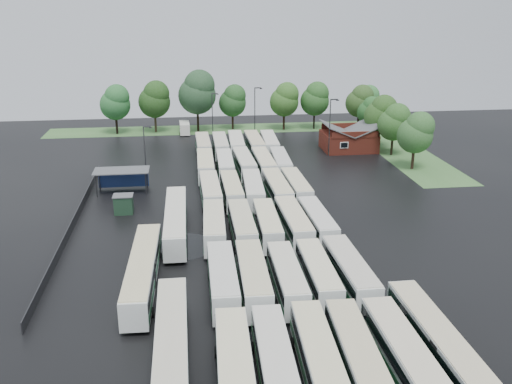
{
  "coord_description": "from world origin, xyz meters",
  "views": [
    {
      "loc": [
        -7.25,
        -62.37,
        27.78
      ],
      "look_at": [
        2.0,
        12.0,
        2.5
      ],
      "focal_mm": 40.0,
      "sensor_mm": 36.0,
      "label": 1
    }
  ],
  "objects": [
    {
      "name": "bus_r4c4",
      "position": [
        8.2,
        28.34,
        1.84
      ],
      "size": [
        3.04,
        12.08,
        3.34
      ],
      "rotation": [
        0.0,
        0.0,
        -0.04
      ],
      "color": "silver",
      "rests_on": "ground"
    },
    {
      "name": "bus_r1c1",
      "position": [
        -1.35,
        -12.53,
        1.91
      ],
      "size": [
        2.92,
        12.52,
        3.47
      ],
      "rotation": [
        0.0,
        0.0,
        -0.02
      ],
      "color": "silver",
      "rests_on": "ground"
    },
    {
      "name": "tree_east_4",
      "position": [
        31.4,
        60.25,
        6.54
      ],
      "size": [
        6.14,
        6.14,
        10.17
      ],
      "color": "black",
      "rests_on": "ground"
    },
    {
      "name": "bus_r3c3",
      "position": [
        5.35,
        14.48,
        1.91
      ],
      "size": [
        2.89,
        12.51,
        3.47
      ],
      "rotation": [
        0.0,
        0.0,
        0.02
      ],
      "color": "silver",
      "rests_on": "ground"
    },
    {
      "name": "tree_north_4",
      "position": [
        14.8,
        62.4,
        6.89
      ],
      "size": [
        6.47,
        6.47,
        10.71
      ],
      "color": "black",
      "rests_on": "ground"
    },
    {
      "name": "utility_hut",
      "position": [
        -16.2,
        12.6,
        1.32
      ],
      "size": [
        2.7,
        2.2,
        2.62
      ],
      "color": "#15301E",
      "rests_on": "ground"
    },
    {
      "name": "puddle_1",
      "position": [
        6.73,
        -24.55,
        0.0
      ],
      "size": [
        4.38,
        4.38,
        0.01
      ],
      "primitive_type": "cylinder",
      "color": "black",
      "rests_on": "ground"
    },
    {
      "name": "bus_r2c3",
      "position": [
        5.3,
        1.38,
        1.89
      ],
      "size": [
        2.86,
        12.38,
        3.43
      ],
      "rotation": [
        0.0,
        0.0,
        0.02
      ],
      "color": "silver",
      "rests_on": "ground"
    },
    {
      "name": "bus_r3c4",
      "position": [
        8.31,
        15.13,
        1.83
      ],
      "size": [
        2.72,
        12.0,
        3.33
      ],
      "rotation": [
        0.0,
        0.0,
        0.01
      ],
      "color": "silver",
      "rests_on": "ground"
    },
    {
      "name": "bus_r5c1",
      "position": [
        -1.03,
        41.71,
        1.83
      ],
      "size": [
        2.59,
        11.99,
        3.33
      ],
      "rotation": [
        0.0,
        0.0,
        -0.0
      ],
      "color": "silver",
      "rests_on": "ground"
    },
    {
      "name": "bus_r5c0",
      "position": [
        -4.26,
        41.99,
        1.82
      ],
      "size": [
        2.66,
        11.91,
        3.31
      ],
      "rotation": [
        0.0,
        0.0,
        0.01
      ],
      "color": "silver",
      "rests_on": "ground"
    },
    {
      "name": "bus_r3c1",
      "position": [
        -1.15,
        14.97,
        1.81
      ],
      "size": [
        2.63,
        11.82,
        3.28
      ],
      "rotation": [
        0.0,
        0.0,
        0.01
      ],
      "color": "silver",
      "rests_on": "ground"
    },
    {
      "name": "bus_r0c0",
      "position": [
        -4.39,
        -26.26,
        1.87
      ],
      "size": [
        2.98,
        12.27,
        3.39
      ],
      "rotation": [
        0.0,
        0.0,
        -0.03
      ],
      "color": "silver",
      "rests_on": "ground"
    },
    {
      "name": "tree_north_2",
      "position": [
        -4.44,
        63.01,
        8.77
      ],
      "size": [
        8.23,
        8.23,
        13.64
      ],
      "color": "black",
      "rests_on": "ground"
    },
    {
      "name": "tree_east_2",
      "position": [
        30.73,
        44.11,
        6.74
      ],
      "size": [
        6.33,
        6.33,
        10.48
      ],
      "color": "black",
      "rests_on": "ground"
    },
    {
      "name": "bus_r1c0",
      "position": [
        -4.32,
        -12.4,
        1.89
      ],
      "size": [
        2.73,
        12.34,
        3.43
      ],
      "rotation": [
        0.0,
        0.0,
        -0.01
      ],
      "color": "silver",
      "rests_on": "ground"
    },
    {
      "name": "bus_r2c2",
      "position": [
        2.08,
        1.38,
        1.81
      ],
      "size": [
        2.77,
        11.86,
        3.29
      ],
      "rotation": [
        0.0,
        0.0,
        -0.02
      ],
      "color": "silver",
      "rests_on": "ground"
    },
    {
      "name": "artic_bus_east",
      "position": [
        11.96,
        -26.19,
        1.85
      ],
      "size": [
        2.7,
        17.96,
        3.33
      ],
      "rotation": [
        0.0,
        0.0,
        0.01
      ],
      "color": "silver",
      "rests_on": "ground"
    },
    {
      "name": "bus_r5c2",
      "position": [
        1.97,
        41.9,
        1.9
      ],
      "size": [
        3.07,
        12.52,
        3.46
      ],
      "rotation": [
        0.0,
        0.0,
        -0.04
      ],
      "color": "silver",
      "rests_on": "ground"
    },
    {
      "name": "bus_r5c3",
      "position": [
        5.39,
        41.71,
        1.89
      ],
      "size": [
        2.77,
        12.4,
        3.44
      ],
      "rotation": [
        0.0,
        0.0,
        0.01
      ],
      "color": "silver",
      "rests_on": "ground"
    },
    {
      "name": "tree_north_6",
      "position": [
        33.69,
        62.71,
        6.26
      ],
      "size": [
        5.88,
        5.88,
        9.74
      ],
      "color": "black",
      "rests_on": "ground"
    },
    {
      "name": "artic_bus_west_a",
      "position": [
        -9.09,
        -23.2,
        1.86
      ],
      "size": [
        2.64,
        18.13,
        3.36
      ],
      "rotation": [
        0.0,
        0.0,
        0.0
      ],
      "color": "silver",
      "rests_on": "ground"
    },
    {
      "name": "bus_r4c1",
      "position": [
        -1.13,
        28.28,
        1.82
      ],
      "size": [
        2.77,
        11.92,
        3.3
      ],
      "rotation": [
        0.0,
        0.0,
        -0.02
      ],
      "color": "silver",
      "rests_on": "ground"
    },
    {
      "name": "bus_r0c4",
      "position": [
        8.54,
        -26.33,
        1.91
      ],
      "size": [
        2.69,
        12.49,
        3.47
      ],
      "rotation": [
        0.0,
        0.0,
        0.0
      ],
      "color": "silver",
      "rests_on": "ground"
    },
    {
      "name": "tree_north_1",
      "position": [
        -13.78,
        63.27,
        7.36
      ],
      "size": [
        6.91,
        6.91,
        11.44
      ],
      "color": "#3A2D1F",
      "rests_on": "ground"
    },
    {
      "name": "wash_shed",
      "position": [
        -17.2,
        22.02,
        2.99
      ],
      "size": [
        8.2,
        4.2,
        3.58
      ],
      "color": "#2D2D30",
      "rests_on": "ground"
    },
    {
      "name": "bus_r1c3",
      "position": [
        5.21,
        -12.37,
        1.81
      ],
      "size": [
        2.68,
        11.87,
        3.3
      ],
      "rotation": [
        0.0,
        0.0,
        -0.01
      ],
      "color": "silver",
      "rests_on": "ground"
    },
    {
      "name": "bus_r5c4",
      "position": [
        8.28,
        41.67,
        1.87
      ],
      "size": [
        3.11,
        12.32,
        3.4
      ],
      "rotation": [
        0.0,
        0.0,
        -0.04
      ],
      "color": "silver",
      "rests_on": "ground"
    },
    {
      "name": "bus_r1c4",
      "position": [
        8.41,
        -12.46,
        1.91
      ],
      "size": [
        2.89,
        12.52,
        3.47
      ],
      "rotation": [
        0.0,
        0.0,
        0.02
      ],
      "color": "silver",
      "rests_on": "ground"
    },
    {
      "name": "tree_east_3",
      "position": [
        31.73,
        54.05,
        5.5
      ],
      "size": [
        5.16,
        5.16,
        8.55
      ],
      "color": "#35251B",
      "rests_on": "ground"
    },
    {
      "name": "puddle_0",
      "position": [
        -3.64,
        -19.34,
        0.0
      ],
      "size": [
        3.63,
        3.63,
        0.01
      ],
      "primitive_type": "cylinder",
      "color": "black",
      "rests_on": "ground"
    },
    {
      "name": "bus_r0c2",
      "position": [
        2.07,
        -25.7,
        1.84
      ],
      "size": [
        3.03,
        12.1,
        3.34
      ],
      "rotation": [
        0.0,
        0.0,
        -0.04
      ],
      "color": "silver",
      "rests_on": "ground"
    },
    {
      "name": "bus_r4c3",
      "position": [
        5.28,
        28.19,
        1.88
      ],
      "size": [
        2.79,
        12.33,
        3.42
      ],
      "rotation": [
        0.0,
        0.0,
        0.01
      ],
      "color": "silver",
      "rests_on": "ground"
    },
    {
      "name": "grass_strip_east",
      "position": [
        34.0,
        42.8,
        0.01
      ],
      "size": [
        10.0,
        50.0,
        0.01
      ],
      "primitive_type": "cube",
      "color": "#406E34",
      "rests_on": "ground"
    },
    {
      "name": "bus_r2c0",
      "position": [
        -4.4,
        1.55,
        1.84
      ],
      "size": [
        3.0,
        12.1,
        3.34
      ],
      "rotation": [
        0.0,
        0.0,
        -0.04
      ],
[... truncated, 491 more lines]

